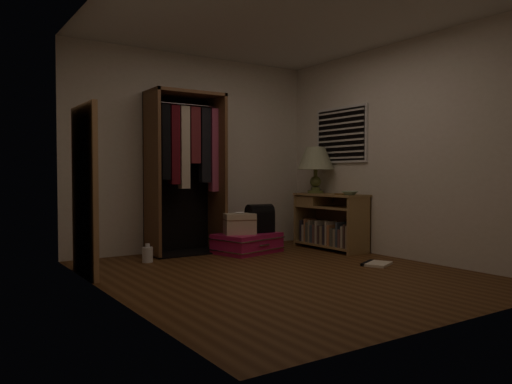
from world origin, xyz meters
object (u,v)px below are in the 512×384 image
at_px(console_bookshelf, 328,220).
at_px(black_bag, 260,218).
at_px(train_case, 240,224).
at_px(floor_mirror, 85,191).
at_px(open_wardrobe, 186,160).
at_px(white_jug, 148,254).
at_px(pink_suitcase, 247,243).
at_px(table_lamp, 316,159).

xyz_separation_m(console_bookshelf, black_bag, (-0.90, 0.33, 0.05)).
bearing_deg(train_case, console_bookshelf, 4.76).
bearing_deg(console_bookshelf, floor_mirror, -179.21).
relative_size(console_bookshelf, black_bag, 3.02).
bearing_deg(black_bag, floor_mirror, -166.84).
bearing_deg(floor_mirror, train_case, 9.79).
bearing_deg(console_bookshelf, black_bag, 159.98).
relative_size(train_case, black_bag, 1.23).
height_order(open_wardrobe, white_jug, open_wardrobe).
height_order(pink_suitcase, black_bag, black_bag).
relative_size(pink_suitcase, white_jug, 4.38).
height_order(open_wardrobe, table_lamp, open_wardrobe).
distance_m(train_case, table_lamp, 1.49).
bearing_deg(table_lamp, floor_mirror, -174.51).
height_order(open_wardrobe, black_bag, open_wardrobe).
xyz_separation_m(open_wardrobe, floor_mirror, (-1.47, -0.77, -0.35)).
distance_m(pink_suitcase, train_case, 0.29).
bearing_deg(black_bag, open_wardrobe, 159.53).
relative_size(pink_suitcase, table_lamp, 1.39).
bearing_deg(white_jug, table_lamp, -2.18).
distance_m(open_wardrobe, table_lamp, 1.84).
height_order(console_bookshelf, train_case, console_bookshelf).
xyz_separation_m(open_wardrobe, white_jug, (-0.66, -0.37, -1.11)).
height_order(floor_mirror, pink_suitcase, floor_mirror).
xyz_separation_m(pink_suitcase, black_bag, (0.20, 0.00, 0.32)).
bearing_deg(table_lamp, black_bag, 176.18).
bearing_deg(floor_mirror, table_lamp, 5.49).
bearing_deg(open_wardrobe, white_jug, -150.93).
relative_size(open_wardrobe, black_bag, 5.52).
height_order(black_bag, table_lamp, table_lamp).
height_order(pink_suitcase, table_lamp, table_lamp).
distance_m(console_bookshelf, floor_mirror, 3.27).
bearing_deg(floor_mirror, open_wardrobe, 27.79).
bearing_deg(open_wardrobe, floor_mirror, -152.21).
height_order(console_bookshelf, table_lamp, table_lamp).
height_order(floor_mirror, black_bag, floor_mirror).
height_order(table_lamp, white_jug, table_lamp).
bearing_deg(console_bookshelf, pink_suitcase, 163.55).
bearing_deg(black_bag, white_jug, -177.08).
height_order(train_case, black_bag, black_bag).
distance_m(black_bag, white_jug, 1.58).
height_order(open_wardrobe, train_case, open_wardrobe).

